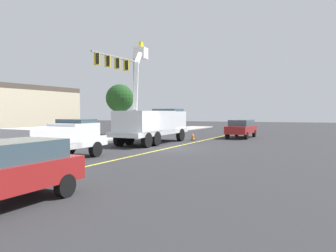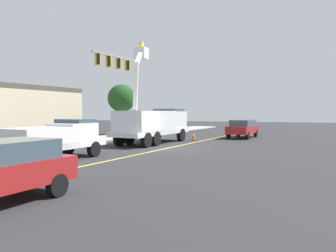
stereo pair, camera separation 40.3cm
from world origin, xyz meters
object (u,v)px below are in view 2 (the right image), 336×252
object	(u,v)px
passing_minivan	(243,127)
traffic_signal_mast	(123,74)
traffic_cone_mid_front	(194,136)
service_pickup_truck	(55,138)
utility_bucket_truck	(153,122)
traffic_cone_leading	(26,166)

from	to	relation	value
passing_minivan	traffic_signal_mast	distance (m)	12.16
passing_minivan	traffic_cone_mid_front	bearing A→B (deg)	138.86
service_pickup_truck	traffic_signal_mast	xyz separation A→B (m)	(14.07, 3.60, 4.78)
utility_bucket_truck	traffic_cone_leading	xyz separation A→B (m)	(-13.84, -0.54, -1.28)
utility_bucket_truck	traffic_cone_leading	size ratio (longest dim) A/B	11.49
passing_minivan	traffic_cone_mid_front	world-z (taller)	passing_minivan
service_pickup_truck	traffic_signal_mast	size ratio (longest dim) A/B	0.69
traffic_signal_mast	utility_bucket_truck	bearing A→B (deg)	-130.23
traffic_cone_leading	traffic_signal_mast	bearing A→B (deg)	16.35
utility_bucket_truck	traffic_cone_mid_front	distance (m)	4.55
service_pickup_truck	traffic_cone_mid_front	bearing A→B (deg)	-13.14
traffic_cone_leading	traffic_signal_mast	size ratio (longest dim) A/B	0.09
passing_minivan	traffic_cone_leading	bearing A→B (deg)	166.57
traffic_cone_mid_front	utility_bucket_truck	bearing A→B (deg)	150.34
traffic_cone_leading	traffic_cone_mid_front	distance (m)	17.71
traffic_cone_leading	service_pickup_truck	bearing A→B (deg)	23.48
passing_minivan	traffic_signal_mast	world-z (taller)	traffic_signal_mast
traffic_cone_mid_front	traffic_cone_leading	bearing A→B (deg)	174.75
passing_minivan	traffic_signal_mast	bearing A→B (deg)	110.56
utility_bucket_truck	traffic_cone_leading	bearing A→B (deg)	-177.78
utility_bucket_truck	traffic_signal_mast	world-z (taller)	traffic_signal_mast
passing_minivan	traffic_signal_mast	xyz separation A→B (m)	(-3.90, 10.41, 4.93)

